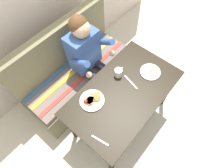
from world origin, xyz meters
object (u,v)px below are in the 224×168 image
object	(u,v)px
couch	(76,74)
knife	(131,82)
table	(123,96)
fork	(100,140)
plate_eggs	(150,72)
person	(88,54)
plate_breakfast	(92,100)
coffee_mug	(119,72)

from	to	relation	value
couch	knife	bearing A→B (deg)	-79.83
table	fork	xyz separation A→B (m)	(-0.51, -0.14, 0.08)
knife	plate_eggs	bearing A→B (deg)	-6.62
person	plate_breakfast	world-z (taller)	person
person	knife	distance (m)	0.58
plate_breakfast	fork	xyz separation A→B (m)	(-0.23, -0.31, -0.01)
fork	knife	distance (m)	0.66
couch	coffee_mug	distance (m)	0.76
table	plate_breakfast	bearing A→B (deg)	147.57
person	fork	distance (m)	0.96
plate_eggs	coffee_mug	world-z (taller)	coffee_mug
coffee_mug	plate_eggs	bearing A→B (deg)	-44.50
table	couch	xyz separation A→B (m)	(0.00, 0.76, -0.32)
couch	plate_eggs	xyz separation A→B (m)	(0.36, -0.83, 0.41)
plate_eggs	knife	bearing A→B (deg)	159.88
person	plate_eggs	xyz separation A→B (m)	(0.24, -0.66, -0.00)
fork	person	bearing A→B (deg)	39.23
plate_breakfast	fork	size ratio (longest dim) A/B	1.39
table	coffee_mug	size ratio (longest dim) A/B	10.17
table	knife	bearing A→B (deg)	5.58
couch	plate_eggs	distance (m)	1.00
table	plate_eggs	distance (m)	0.38
plate_eggs	knife	world-z (taller)	plate_eggs
knife	coffee_mug	bearing A→B (deg)	107.87
plate_breakfast	couch	bearing A→B (deg)	65.29
knife	couch	bearing A→B (deg)	113.67
table	knife	xyz separation A→B (m)	(0.13, 0.01, 0.08)
plate_breakfast	plate_eggs	size ratio (longest dim) A/B	1.11
person	fork	world-z (taller)	person
couch	knife	xyz separation A→B (m)	(0.13, -0.75, 0.40)
table	knife	distance (m)	0.16
couch	person	bearing A→B (deg)	-56.05
table	plate_eggs	xyz separation A→B (m)	(0.36, -0.07, 0.09)
couch	coffee_mug	world-z (taller)	couch
table	plate_breakfast	world-z (taller)	plate_breakfast
couch	coffee_mug	bearing A→B (deg)	-78.38
table	coffee_mug	distance (m)	0.24
couch	fork	world-z (taller)	couch
couch	knife	distance (m)	0.86
plate_eggs	person	bearing A→B (deg)	110.35
person	table	bearing A→B (deg)	-101.29
coffee_mug	fork	distance (m)	0.70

